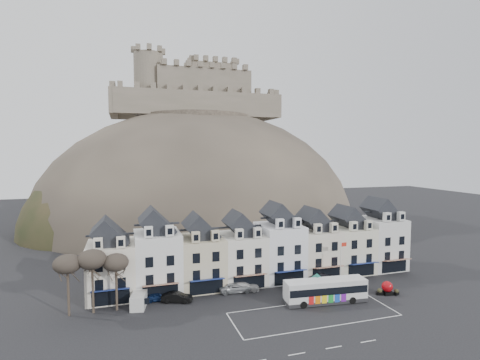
% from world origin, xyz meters
% --- Properties ---
extents(ground, '(300.00, 300.00, 0.00)m').
position_xyz_m(ground, '(0.00, 0.00, 0.00)').
color(ground, black).
rests_on(ground, ground).
extents(coach_bay_markings, '(22.00, 7.50, 0.01)m').
position_xyz_m(coach_bay_markings, '(2.00, 1.25, 0.00)').
color(coach_bay_markings, silver).
rests_on(coach_bay_markings, ground).
extents(townhouse_terrace, '(54.40, 9.35, 11.80)m').
position_xyz_m(townhouse_terrace, '(0.15, 15.97, 5.30)').
color(townhouse_terrace, silver).
rests_on(townhouse_terrace, ground).
extents(castle_hill, '(100.00, 76.00, 68.00)m').
position_xyz_m(castle_hill, '(1.25, 68.95, 0.11)').
color(castle_hill, '#352F29').
rests_on(castle_hill, ground).
extents(castle, '(50.20, 22.20, 22.00)m').
position_xyz_m(castle, '(0.51, 75.93, 40.19)').
color(castle, '#675F4E').
rests_on(castle, ground).
extents(tree_left_far, '(3.61, 3.61, 8.24)m').
position_xyz_m(tree_left_far, '(-29.00, 10.50, 6.90)').
color(tree_left_far, '#392F24').
rests_on(tree_left_far, ground).
extents(tree_left_mid, '(3.78, 3.78, 8.64)m').
position_xyz_m(tree_left_mid, '(-26.00, 10.50, 7.24)').
color(tree_left_mid, '#392F24').
rests_on(tree_left_mid, ground).
extents(tree_left_near, '(3.43, 3.43, 7.84)m').
position_xyz_m(tree_left_near, '(-23.00, 10.50, 6.55)').
color(tree_left_near, '#392F24').
rests_on(tree_left_near, ground).
extents(bus, '(12.09, 3.87, 3.35)m').
position_xyz_m(bus, '(5.48, 4.24, 1.85)').
color(bus, '#262628').
rests_on(bus, ground).
extents(bus_shelter, '(5.51, 5.51, 3.79)m').
position_xyz_m(bus_shelter, '(5.00, 5.90, 2.94)').
color(bus_shelter, '#11331E').
rests_on(bus_shelter, ground).
extents(red_buoy, '(1.63, 1.63, 2.02)m').
position_xyz_m(red_buoy, '(16.00, 4.13, 1.03)').
color(red_buoy, black).
rests_on(red_buoy, ground).
extents(flagpole, '(1.05, 0.11, 7.27)m').
position_xyz_m(flagpole, '(11.34, 9.41, 4.15)').
color(flagpole, silver).
rests_on(flagpole, ground).
extents(white_van, '(2.71, 4.62, 1.98)m').
position_xyz_m(white_van, '(-20.02, 10.87, 0.99)').
color(white_van, silver).
rests_on(white_van, ground).
extents(planter_west, '(1.13, 0.86, 1.02)m').
position_xyz_m(planter_west, '(14.76, 4.24, 0.49)').
color(planter_west, black).
rests_on(planter_west, ground).
extents(planter_east, '(1.03, 0.77, 0.92)m').
position_xyz_m(planter_east, '(17.18, 3.50, 0.44)').
color(planter_east, black).
rests_on(planter_east, ground).
extents(car_navy, '(3.82, 1.72, 1.27)m').
position_xyz_m(car_navy, '(-17.45, 12.00, 0.64)').
color(car_navy, '#0D1D45').
rests_on(car_navy, ground).
extents(car_black, '(4.64, 2.88, 1.44)m').
position_xyz_m(car_black, '(-14.80, 10.68, 0.72)').
color(car_black, black).
rests_on(car_black, ground).
extents(car_silver, '(5.31, 2.68, 1.47)m').
position_xyz_m(car_silver, '(-5.60, 12.00, 0.73)').
color(car_silver, '#9A9EA2').
rests_on(car_silver, ground).
extents(car_white, '(5.39, 3.00, 1.48)m').
position_xyz_m(car_white, '(-4.40, 12.00, 0.74)').
color(car_white, silver).
rests_on(car_white, ground).
extents(car_maroon, '(4.28, 3.00, 1.35)m').
position_xyz_m(car_maroon, '(3.49, 9.89, 0.68)').
color(car_maroon, '#550F04').
rests_on(car_maroon, ground).
extents(car_charcoal, '(4.89, 2.01, 1.58)m').
position_xyz_m(car_charcoal, '(9.28, 12.00, 0.79)').
color(car_charcoal, black).
rests_on(car_charcoal, ground).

